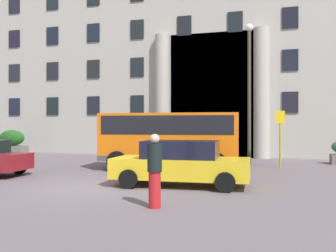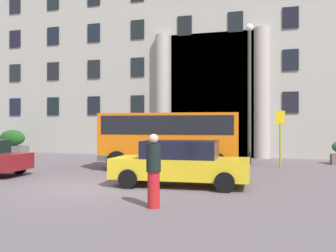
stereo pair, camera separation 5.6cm
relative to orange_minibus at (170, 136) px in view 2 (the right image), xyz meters
name	(u,v)px [view 2 (the right image)]	position (x,y,z in m)	size (l,w,h in m)	color
ground_plane	(89,190)	(-1.16, -5.50, -1.61)	(80.00, 64.00, 0.12)	#61565C
office_building_facade	(199,51)	(-1.15, 11.97, 6.24)	(33.09, 9.74, 15.59)	#ABA89D
orange_minibus	(170,136)	(0.00, 0.00, 0.00)	(6.36, 3.01, 2.57)	orange
bus_stop_sign	(280,133)	(4.84, 2.16, 0.13)	(0.44, 0.08, 2.72)	#979F18
hedge_planter_entrance_right	(12,143)	(-12.72, 5.10, -0.72)	(2.03, 0.94, 1.71)	#64645E
hedge_planter_east	(177,148)	(-1.07, 5.16, -0.88)	(2.09, 0.93, 1.38)	gray
white_taxi_kerbside	(180,163)	(1.60, -4.30, -0.78)	(4.61, 2.18, 1.52)	gold
scooter_by_planter	(156,165)	(0.12, -2.41, -1.10)	(1.89, 0.61, 0.89)	black
pedestrian_man_red_shirt	(154,170)	(1.80, -7.69, -0.62)	(0.36, 0.36, 1.82)	#B41C1F
lamppost_plaza_centre	(249,82)	(3.30, 3.42, 2.73)	(0.40, 0.40, 7.32)	#3B3D30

